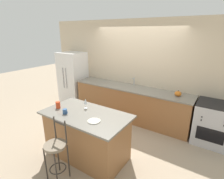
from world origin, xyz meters
name	(u,v)px	position (x,y,z in m)	size (l,w,h in m)	color
ground_plane	(122,123)	(0.00, 0.00, 0.00)	(18.00, 18.00, 0.00)	tan
wall_back	(136,70)	(0.00, 0.73, 1.35)	(6.00, 0.07, 2.70)	beige
back_counter	(130,103)	(0.00, 0.39, 0.47)	(3.34, 0.71, 0.93)	#936038
sink_faucet	(134,80)	(0.00, 0.60, 1.07)	(0.02, 0.13, 0.22)	#ADAFB5
kitchen_island	(87,135)	(0.06, -1.51, 0.47)	(1.66, 0.91, 0.93)	#936038
refrigerator	(73,78)	(-2.15, 0.36, 0.87)	(0.81, 0.73, 1.74)	white
oven_range	(212,123)	(2.06, 0.36, 0.47)	(0.72, 0.72, 0.93)	#B7B7BC
bar_stool_near	(56,151)	(0.04, -2.21, 0.55)	(0.36, 0.36, 1.07)	#332D28
dinner_plate	(94,121)	(0.38, -1.65, 0.94)	(0.23, 0.23, 0.02)	beige
wine_glass	(85,101)	(-0.10, -1.32, 1.07)	(0.07, 0.07, 0.20)	white
coffee_mug	(65,111)	(-0.25, -1.72, 0.97)	(0.11, 0.08, 0.09)	#335689
tumbler_cup	(58,105)	(-0.56, -1.62, 0.99)	(0.09, 0.09, 0.13)	red
pumpkin_decoration	(178,94)	(1.26, 0.38, 0.99)	(0.15, 0.15, 0.14)	orange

